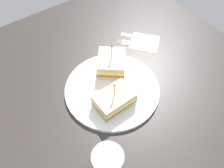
# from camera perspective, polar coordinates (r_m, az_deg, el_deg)

# --- Properties ---
(ground_plane) EXTENTS (0.94, 0.94, 0.02)m
(ground_plane) POSITION_cam_1_polar(r_m,az_deg,el_deg) (0.70, -0.00, -2.03)
(ground_plane) COLOR #2D2826
(plate) EXTENTS (0.27, 0.27, 0.01)m
(plate) POSITION_cam_1_polar(r_m,az_deg,el_deg) (0.68, -0.00, -1.29)
(plate) COLOR white
(plate) RESTS_ON ground_plane
(sandwich_half_front) EXTENTS (0.07, 0.10, 0.09)m
(sandwich_half_front) POSITION_cam_1_polar(r_m,az_deg,el_deg) (0.63, 0.54, -3.92)
(sandwich_half_front) COLOR beige
(sandwich_half_front) RESTS_ON plate
(sandwich_half_back) EXTENTS (0.12, 0.12, 0.10)m
(sandwich_half_back) POSITION_cam_1_polar(r_m,az_deg,el_deg) (0.71, -0.09, 5.07)
(sandwich_half_back) COLOR beige
(sandwich_half_back) RESTS_ON plate
(drink_glass) EXTENTS (0.07, 0.07, 0.10)m
(drink_glass) POSITION_cam_1_polar(r_m,az_deg,el_deg) (0.54, -0.97, -19.09)
(drink_glass) COLOR #B74C33
(drink_glass) RESTS_ON ground_plane
(napkin) EXTENTS (0.13, 0.13, 0.00)m
(napkin) POSITION_cam_1_polar(r_m,az_deg,el_deg) (0.83, 7.95, 10.00)
(napkin) COLOR beige
(napkin) RESTS_ON ground_plane
(fork) EXTENTS (0.11, 0.10, 0.00)m
(fork) POSITION_cam_1_polar(r_m,az_deg,el_deg) (0.82, 4.90, 9.77)
(fork) COLOR silver
(fork) RESTS_ON ground_plane
(knife) EXTENTS (0.11, 0.08, 0.00)m
(knife) POSITION_cam_1_polar(r_m,az_deg,el_deg) (0.85, 5.89, 11.31)
(knife) COLOR silver
(knife) RESTS_ON ground_plane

